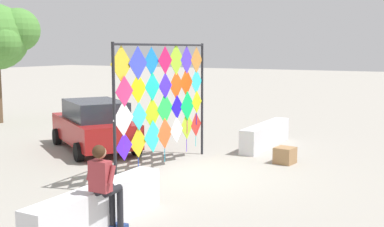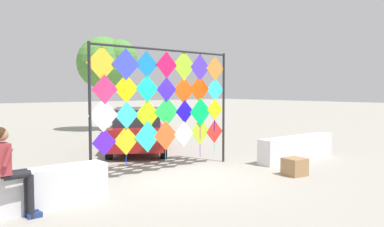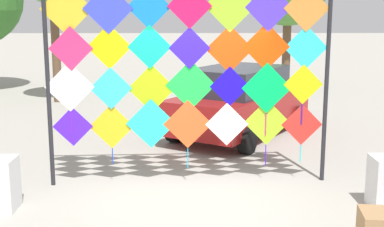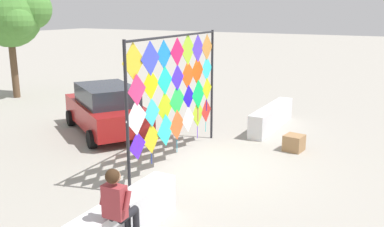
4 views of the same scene
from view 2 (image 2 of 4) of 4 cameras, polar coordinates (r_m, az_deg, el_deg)
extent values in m
plane|color=#9E998E|center=(9.95, -0.22, -9.33)|extent=(120.00, 120.00, 0.00)
cube|color=silver|center=(7.74, -23.84, -10.50)|extent=(3.24, 0.48, 0.75)
cube|color=silver|center=(12.75, 15.08, -4.88)|extent=(3.24, 0.48, 0.75)
cylinder|color=#232328|center=(9.20, -14.67, -0.09)|extent=(0.07, 0.07, 3.30)
cylinder|color=#232328|center=(11.94, 4.62, 0.81)|extent=(0.07, 0.07, 3.30)
cylinder|color=#232328|center=(10.46, -3.80, 9.22)|extent=(4.46, 0.26, 0.06)
cube|color=#4F1CF4|center=(9.44, -12.69, -4.13)|extent=(0.64, 0.04, 0.64)
cube|color=yellow|center=(9.77, -9.59, -3.90)|extent=(0.73, 0.05, 0.73)
cylinder|color=blue|center=(9.85, -9.59, -6.75)|extent=(0.02, 0.02, 0.26)
cube|color=#28E6C7|center=(10.10, -6.49, -3.38)|extent=(0.81, 0.05, 0.81)
cube|color=#ED5825|center=(10.46, -3.85, -3.22)|extent=(0.80, 0.05, 0.80)
cylinder|color=#16B0E5|center=(10.55, -3.87, -6.31)|extent=(0.02, 0.02, 0.35)
cube|color=white|center=(10.87, -1.21, -3.01)|extent=(0.71, 0.04, 0.71)
cube|color=#A8D926|center=(11.32, 1.23, -2.64)|extent=(0.76, 0.05, 0.76)
cylinder|color=#4F16E5|center=(11.41, 1.19, -5.44)|extent=(0.02, 0.02, 0.36)
cube|color=red|center=(11.74, 3.30, -2.66)|extent=(0.69, 0.04, 0.69)
cylinder|color=#16DCE5|center=(11.81, 3.25, -5.05)|extent=(0.02, 0.02, 0.30)
cube|color=white|center=(9.36, -12.82, -0.26)|extent=(0.79, 0.05, 0.79)
cylinder|color=#7F16E5|center=(9.42, -12.81, -3.76)|extent=(0.02, 0.02, 0.37)
cube|color=#31C0CC|center=(9.69, -9.51, -0.25)|extent=(0.68, 0.04, 0.68)
cube|color=#A7F512|center=(10.08, -6.50, -0.15)|extent=(0.77, 0.05, 0.77)
cube|color=#1EEC44|center=(10.45, -3.70, 0.27)|extent=(0.81, 0.05, 0.81)
cylinder|color=#E516BF|center=(10.50, -3.72, -2.77)|extent=(0.02, 0.02, 0.31)
cube|color=#170BD9|center=(10.84, -1.07, 0.27)|extent=(0.64, 0.04, 0.65)
cube|color=#06D555|center=(11.25, 1.26, 0.23)|extent=(0.82, 0.05, 0.82)
cylinder|color=#E51696|center=(11.30, 1.22, -2.81)|extent=(0.02, 0.02, 0.38)
cube|color=#C8CE10|center=(11.66, 3.37, 0.61)|extent=(0.65, 0.04, 0.65)
cylinder|color=#1D16E5|center=(11.70, 3.32, -1.81)|extent=(0.02, 0.02, 0.34)
cube|color=#F62C6C|center=(9.35, -12.60, 3.45)|extent=(0.69, 0.04, 0.69)
cube|color=yellow|center=(9.68, -9.61, 3.62)|extent=(0.71, 0.04, 0.71)
cube|color=#10D49A|center=(10.03, -6.55, 3.63)|extent=(0.69, 0.04, 0.69)
cube|color=#301AF6|center=(10.40, -3.72, 3.52)|extent=(0.66, 0.04, 0.66)
cube|color=#E2400C|center=(10.83, -1.17, 3.42)|extent=(0.76, 0.05, 0.76)
cube|color=#D43F08|center=(11.23, 1.09, 3.59)|extent=(0.77, 0.05, 0.77)
cube|color=#2DE2F9|center=(11.68, 3.37, 3.51)|extent=(0.71, 0.04, 0.71)
cylinder|color=red|center=(11.70, 3.32, 0.86)|extent=(0.02, 0.02, 0.37)
cube|color=yellow|center=(9.38, -13.00, 7.15)|extent=(0.82, 0.05, 0.82)
cube|color=#3947F4|center=(9.69, -9.62, 7.09)|extent=(0.78, 0.05, 0.78)
cylinder|color=yellow|center=(9.68, -9.62, 3.87)|extent=(0.02, 0.02, 0.31)
cube|color=#1582EE|center=(10.06, -6.63, 7.13)|extent=(0.69, 0.04, 0.69)
cube|color=#F0175A|center=(10.42, -3.72, 7.09)|extent=(0.71, 0.04, 0.71)
cube|color=#A4E92C|center=(10.85, -1.17, 6.97)|extent=(0.82, 0.05, 0.82)
cube|color=#5034E7|center=(11.26, 1.19, 6.74)|extent=(0.76, 0.05, 0.76)
cylinder|color=#C5E516|center=(11.25, 1.15, 4.08)|extent=(0.02, 0.02, 0.28)
cube|color=orange|center=(11.68, 3.37, 6.54)|extent=(0.75, 0.05, 0.75)
cylinder|color=black|center=(7.36, -22.46, -11.20)|extent=(0.11, 0.11, 0.75)
cylinder|color=black|center=(7.20, -24.12, -8.22)|extent=(0.42, 0.14, 0.13)
cube|color=navy|center=(7.47, -21.95, -13.62)|extent=(0.24, 0.11, 0.09)
cylinder|color=black|center=(7.51, -22.89, -10.90)|extent=(0.11, 0.11, 0.75)
cylinder|color=black|center=(7.36, -24.51, -7.98)|extent=(0.42, 0.14, 0.13)
cube|color=navy|center=(7.62, -22.39, -13.28)|extent=(0.24, 0.11, 0.09)
cube|color=#993338|center=(7.18, -25.97, -5.96)|extent=(0.21, 0.36, 0.52)
sphere|color=#A37556|center=(7.12, -26.05, -2.79)|extent=(0.22, 0.22, 0.22)
sphere|color=#382314|center=(7.12, -26.21, -2.67)|extent=(0.22, 0.22, 0.22)
cylinder|color=#993338|center=(6.96, -25.33, -5.81)|extent=(0.18, 0.08, 0.31)
cube|color=maroon|center=(13.96, -7.97, -3.04)|extent=(3.65, 4.32, 0.72)
cube|color=#282D38|center=(13.75, -8.00, -0.43)|extent=(2.51, 2.72, 0.58)
cylinder|color=black|center=(15.40, -11.05, -3.80)|extent=(0.47, 0.56, 0.54)
cylinder|color=black|center=(15.36, -4.61, -3.77)|extent=(0.47, 0.56, 0.54)
cylinder|color=black|center=(12.70, -12.01, -5.37)|extent=(0.47, 0.56, 0.54)
cylinder|color=black|center=(12.65, -4.18, -5.33)|extent=(0.47, 0.56, 0.54)
cube|color=#9E754C|center=(10.48, 14.76, -7.53)|extent=(0.57, 0.57, 0.45)
cylinder|color=brown|center=(21.37, -12.79, 1.26)|extent=(0.30, 0.30, 2.81)
sphere|color=#4C8938|center=(21.40, -12.87, 7.23)|extent=(2.76, 2.76, 2.76)
sphere|color=#4C8938|center=(20.70, -12.64, 6.79)|extent=(1.62, 1.62, 1.62)
sphere|color=#4C8938|center=(21.13, -10.51, 8.13)|extent=(1.83, 1.83, 1.83)
sphere|color=#4C8938|center=(21.40, -11.92, 7.17)|extent=(1.71, 1.71, 1.71)
camera|label=1|loc=(4.93, -109.53, 10.06)|focal=46.10mm
camera|label=3|loc=(6.10, 49.03, 7.76)|focal=48.81mm
camera|label=4|loc=(4.52, -83.65, 22.06)|focal=39.06mm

